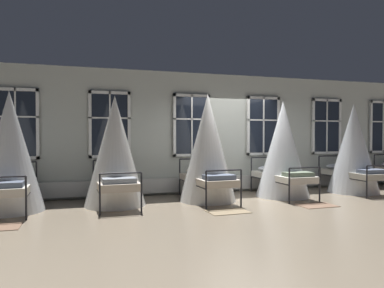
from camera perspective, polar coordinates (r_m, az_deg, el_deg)
name	(u,v)px	position (r m, az deg, el deg)	size (l,w,h in m)	color
ground	(248,199)	(8.89, 8.77, -8.47)	(28.25, 28.25, 0.00)	gray
back_wall_with_windows	(227,133)	(9.94, 5.47, 1.67)	(15.12, 0.10, 3.14)	#B2B7AD
window_bank	(229,157)	(9.84, 5.74, -2.04)	(11.37, 0.10, 2.51)	black
cot_first	(10,153)	(8.13, -26.48, -1.32)	(1.31, 1.88, 2.41)	black
cot_second	(115,153)	(8.07, -11.89, -1.32)	(1.31, 1.89, 2.37)	black
cot_third	(208,149)	(8.48, 2.46, -0.85)	(1.31, 1.89, 2.47)	black
cot_fourth	(283,151)	(9.35, 13.94, -1.02)	(1.31, 1.88, 2.36)	black
cot_fifth	(353,150)	(10.64, 23.81, -0.82)	(1.31, 1.89, 2.35)	black
rug_third	(228,211)	(7.42, 5.57, -10.40)	(0.80, 0.56, 0.01)	#8E7A5B
rug_fourth	(316,205)	(8.44, 18.79, -9.03)	(0.80, 0.56, 0.01)	brown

